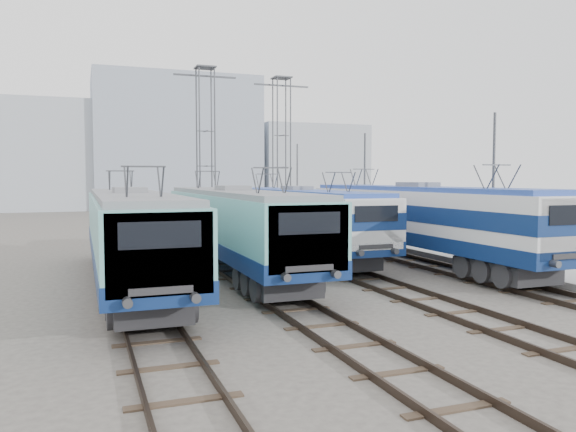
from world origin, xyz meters
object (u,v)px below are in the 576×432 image
at_px(catenary_tower_east, 282,146).
at_px(locomotive_far_right, 419,216).
at_px(locomotive_far_left, 131,230).
at_px(mast_rear, 297,186).
at_px(locomotive_center_left, 234,223).
at_px(catenary_tower_west, 206,143).
at_px(locomotive_center_right, 298,215).
at_px(mast_mid, 365,188).
at_px(mast_front, 493,192).

bearing_deg(catenary_tower_east, locomotive_far_right, -89.25).
xyz_separation_m(locomotive_far_right, catenary_tower_east, (-0.25, 19.06, 4.31)).
height_order(locomotive_far_left, mast_rear, mast_rear).
height_order(locomotive_center_left, catenary_tower_west, catenary_tower_west).
relative_size(locomotive_center_left, locomotive_center_right, 1.02).
bearing_deg(mast_rear, catenary_tower_west, -155.06).
bearing_deg(locomotive_center_right, mast_rear, 68.98).
bearing_deg(mast_rear, catenary_tower_east, -136.40).
bearing_deg(locomotive_far_left, mast_rear, 55.50).
bearing_deg(mast_mid, mast_front, -90.00).
distance_m(mast_mid, mast_rear, 12.00).
bearing_deg(locomotive_far_left, locomotive_center_right, 32.84).
relative_size(locomotive_far_left, catenary_tower_east, 1.46).
distance_m(locomotive_far_left, catenary_tower_east, 24.67).
bearing_deg(mast_front, locomotive_far_left, 173.80).
xyz_separation_m(locomotive_center_right, mast_mid, (6.35, 4.52, 1.30)).
bearing_deg(locomotive_far_left, locomotive_far_right, 5.40).
bearing_deg(locomotive_center_right, catenary_tower_west, 100.19).
bearing_deg(locomotive_center_right, mast_front, -49.66).
xyz_separation_m(catenary_tower_east, mast_mid, (2.10, -10.00, -3.14)).
height_order(mast_front, mast_mid, same).
xyz_separation_m(locomotive_center_left, catenary_tower_west, (2.25, 16.48, 4.44)).
relative_size(catenary_tower_west, catenary_tower_east, 1.00).
distance_m(locomotive_center_left, catenary_tower_east, 20.92).
height_order(locomotive_far_left, locomotive_center_left, locomotive_center_left).
relative_size(catenary_tower_west, mast_mid, 1.71).
distance_m(locomotive_center_right, catenary_tower_west, 13.48).
relative_size(locomotive_center_left, mast_rear, 2.52).
xyz_separation_m(locomotive_far_left, locomotive_center_left, (4.50, 1.85, 0.01)).
xyz_separation_m(locomotive_far_left, catenary_tower_east, (13.25, 20.33, 4.45)).
height_order(locomotive_center_left, locomotive_center_right, locomotive_center_left).
height_order(catenary_tower_west, catenary_tower_east, same).
xyz_separation_m(locomotive_far_left, mast_mid, (15.35, 10.33, 1.31)).
xyz_separation_m(locomotive_center_left, mast_front, (10.85, -3.52, 1.30)).
xyz_separation_m(catenary_tower_west, mast_rear, (8.60, 4.00, -3.14)).
height_order(locomotive_center_right, mast_rear, mast_rear).
relative_size(locomotive_far_left, mast_front, 2.50).
bearing_deg(mast_front, locomotive_center_right, 130.34).
height_order(catenary_tower_west, mast_rear, catenary_tower_west).
bearing_deg(locomotive_center_left, locomotive_far_right, -3.66).
height_order(locomotive_far_right, mast_mid, mast_mid).
relative_size(locomotive_far_left, locomotive_far_right, 0.96).
distance_m(locomotive_center_right, mast_rear, 17.75).
relative_size(locomotive_center_right, mast_front, 2.46).
bearing_deg(locomotive_far_right, locomotive_center_left, 176.34).
height_order(catenary_tower_east, mast_mid, catenary_tower_east).
bearing_deg(locomotive_center_left, mast_front, -17.97).
relative_size(locomotive_center_right, catenary_tower_east, 1.43).
distance_m(locomotive_center_right, mast_front, 9.89).
xyz_separation_m(locomotive_center_right, mast_rear, (6.35, 16.52, 1.30)).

